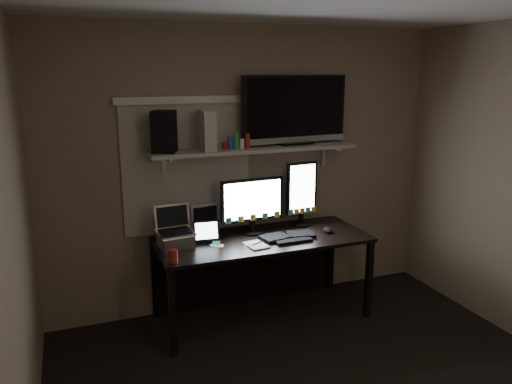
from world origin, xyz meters
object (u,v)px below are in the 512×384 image
laptop (175,229)px  speaker (164,132)px  monitor_portrait (302,194)px  game_console (207,130)px  desk (258,253)px  keyboard (288,236)px  cup (173,256)px  tv (295,110)px  monitor_landscape (252,206)px  tablet (206,232)px  mouse (328,230)px

laptop → speaker: 0.78m
monitor_portrait → game_console: (-0.88, -0.02, 0.61)m
desk → keyboard: bearing=-44.6°
cup → tv: (1.22, 0.51, 1.00)m
desk → laptop: 0.83m
desk → laptop: bearing=-171.7°
game_console → speaker: (-0.34, 0.02, 0.00)m
monitor_landscape → laptop: (-0.70, -0.13, -0.09)m
desk → tablet: size_ratio=8.26×
desk → laptop: laptop is taller
monitor_portrait → laptop: (-1.20, -0.19, -0.14)m
tablet → laptop: size_ratio=0.67×
desk → keyboard: size_ratio=3.74×
monitor_landscape → speaker: speaker is taller
desk → monitor_portrait: bearing=10.2°
monitor_landscape → cup: (-0.78, -0.42, -0.20)m
speaker → monitor_landscape: bearing=15.2°
keyboard → cup: 1.05m
monitor_landscape → tablet: bearing=-171.7°
monitor_portrait → speaker: size_ratio=1.82×
laptop → monitor_portrait: bearing=3.4°
desk → tablet: 0.56m
keyboard → speaker: (-0.96, 0.28, 0.90)m
monitor_portrait → tablet: monitor_portrait is taller
monitor_landscape → speaker: (-0.72, 0.06, 0.66)m
cup → speaker: 0.99m
monitor_portrait → mouse: bearing=-69.6°
desk → speaker: size_ratio=5.47×
tablet → cup: 0.48m
keyboard → tablet: (-0.68, 0.13, 0.08)m
mouse → keyboard: bearing=-173.5°
laptop → keyboard: bearing=-11.0°
desk → game_console: (-0.42, 0.06, 1.09)m
laptop → tablet: bearing=2.6°
tv → monitor_landscape: bearing=-173.0°
tablet → tv: tv is taller
laptop → game_console: game_console is taller
mouse → tablet: (-1.07, 0.13, 0.07)m
desk → keyboard: (0.20, -0.20, 0.19)m
mouse → speaker: speaker is taller
tablet → laptop: bearing=-166.5°
desk → cup: (-0.83, -0.40, 0.23)m
monitor_landscape → keyboard: size_ratio=1.19×
monitor_portrait → mouse: 0.41m
cup → speaker: bearing=82.6°
monitor_portrait → keyboard: size_ratio=1.25×
tv → cup: bearing=-161.9°
game_console → monitor_portrait: bearing=6.2°
keyboard → game_console: size_ratio=1.49×
speaker → game_console: bearing=16.7°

